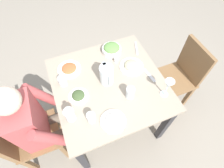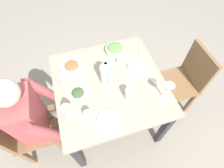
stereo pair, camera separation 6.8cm
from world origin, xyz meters
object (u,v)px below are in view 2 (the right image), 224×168
Objects in this scene: dining_table at (110,90)px; chair_far at (184,79)px; salt_shaker at (118,60)px; plate_beans at (134,67)px; salad_bowl at (115,49)px; plate_rice_curry at (72,66)px; water_glass_near_left at (88,116)px; diner_near at (42,116)px; chair_near at (24,129)px; wine_glass at (168,89)px; water_pitcher at (107,75)px; water_glass_center at (129,94)px; water_glass_by_pitcher at (64,78)px; plate_yoghurt at (110,121)px; oil_carafe at (68,112)px; plate_dolmas at (78,93)px.

chair_far is (0.03, 0.84, -0.14)m from dining_table.
plate_beans is at bearing 44.68° from salt_shaker.
salad_bowl reaches higher than plate_rice_curry.
diner_near is at bearing -116.42° from water_glass_near_left.
chair_far is at bearing 92.25° from diner_near.
diner_near is 0.92m from salad_bowl.
chair_far is at bearing 71.35° from salt_shaker.
chair_far is (-0.06, 1.68, 0.00)m from chair_near.
wine_glass reaches higher than chair_far.
dining_table is 0.31m from plate_beans.
plate_beans is (-0.17, 1.10, 0.28)m from chair_near.
chair_near is (0.09, -0.84, -0.14)m from dining_table.
water_pitcher reaches higher than water_glass_center.
water_glass_by_pitcher is at bearing -94.53° from plate_beans.
oil_carafe is (-0.15, -0.29, 0.04)m from plate_yoghurt.
dining_table is 10.47× the size of water_glass_by_pitcher.
water_pitcher is at bearing 141.01° from water_glass_near_left.
salad_bowl is 0.67m from wine_glass.
plate_beans reaches higher than plate_yoghurt.
plate_beans is (-0.07, 0.27, -0.08)m from water_pitcher.
chair_far is at bearing 108.86° from plate_yoghurt.
plate_beans is (-0.09, 0.26, 0.14)m from dining_table.
plate_dolmas is 1.05× the size of oil_carafe.
chair_near is 0.62m from plate_dolmas.
water_pitcher reaches higher than oil_carafe.
oil_carafe is (0.00, -0.51, -0.00)m from water_glass_center.
diner_near is 21.73× the size of salt_shaker.
chair_near reaches higher than plate_dolmas.
diner_near is at bearing -87.75° from chair_far.
water_glass_by_pitcher is (-0.17, -1.21, 0.31)m from chair_far.
dining_table is 8.47× the size of water_glass_center.
salt_shaker is at bearing 138.53° from water_pitcher.
chair_far is at bearing 102.84° from water_glass_center.
salad_bowl is at bearing 158.87° from plate_yoghurt.
oil_carafe is (0.54, -0.56, 0.01)m from salad_bowl.
salt_shaker is at bearing 155.46° from plate_yoghurt.
water_pitcher reaches higher than chair_near.
salt_shaker is (-0.18, 0.16, -0.07)m from water_pitcher.
diner_near reaches higher than plate_rice_curry.
water_glass_near_left reaches higher than water_glass_by_pitcher.
oil_carafe is at bearing -60.25° from water_pitcher.
wine_glass is at bearing 97.50° from plate_yoghurt.
water_glass_center reaches higher than dining_table.
water_glass_by_pitcher is 0.47× the size of wine_glass.
chair_near reaches higher than plate_rice_curry.
diner_near is 12.67× the size of water_glass_by_pitcher.
plate_beans is 2.44× the size of water_glass_by_pitcher.
salt_shaker is (-0.29, 0.99, 0.29)m from chair_near.
water_pitcher is 0.37m from salad_bowl.
diner_near is at bearing -61.87° from salad_bowl.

